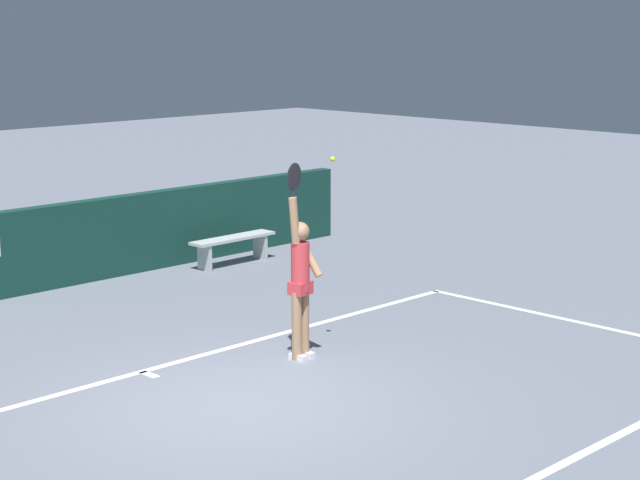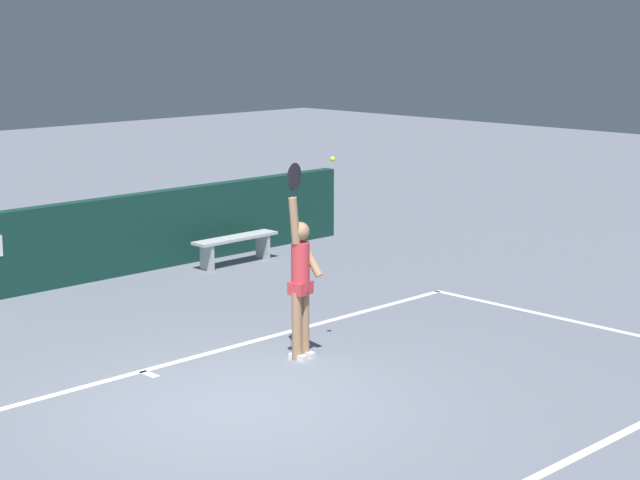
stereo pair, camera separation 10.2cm
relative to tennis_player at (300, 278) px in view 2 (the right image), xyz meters
name	(u,v)px [view 2 (the right image)]	position (x,y,z in m)	size (l,w,h in m)	color
ground_plane	(232,405)	(-1.74, -0.72, -1.04)	(60.00, 60.00, 0.00)	slate
court_lines	(286,426)	(-1.74, -1.59, -1.04)	(11.46, 5.28, 0.00)	white
tennis_player	(300,278)	(0.00, 0.00, 0.00)	(0.49, 0.39, 2.52)	#A37B58
tennis_ball	(333,159)	(0.28, -0.28, 1.48)	(0.07, 0.07, 0.07)	#D1E631
courtside_bench_near	(236,243)	(2.94, 4.71, -0.66)	(1.70, 0.38, 0.50)	#AFB6B3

